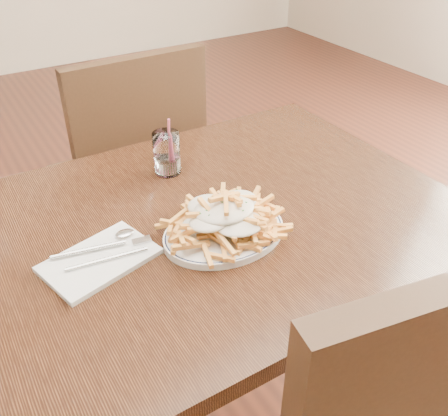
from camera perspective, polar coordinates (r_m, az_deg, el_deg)
table at (r=1.13m, az=-4.02°, el=-4.77°), size 1.20×0.80×0.75m
chair_far at (r=1.73m, az=-10.33°, el=4.50°), size 0.45×0.45×0.95m
fries_plate at (r=1.03m, az=0.00°, el=-2.79°), size 0.30×0.27×0.02m
loaded_fries at (r=1.00m, az=0.00°, el=-0.67°), size 0.24×0.19×0.07m
napkin at (r=1.00m, az=-14.03°, el=-5.77°), size 0.24×0.18×0.01m
cutlery at (r=1.00m, az=-14.23°, el=-5.22°), size 0.20×0.09×0.01m
water_glass at (r=1.24m, az=-6.53°, el=5.98°), size 0.07×0.07×0.14m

